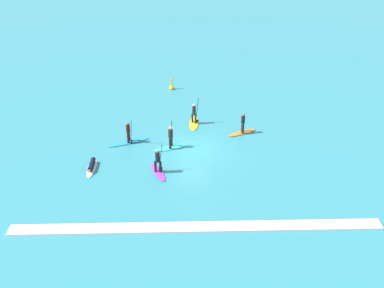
# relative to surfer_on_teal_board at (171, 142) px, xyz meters

# --- Properties ---
(ground_plane) EXTENTS (120.00, 120.00, 0.00)m
(ground_plane) POSITION_rel_surfer_on_teal_board_xyz_m (1.58, -0.36, -0.51)
(ground_plane) COLOR teal
(ground_plane) RESTS_ON ground
(surfer_on_teal_board) EXTENTS (2.85, 1.61, 2.21)m
(surfer_on_teal_board) POSITION_rel_surfer_on_teal_board_xyz_m (0.00, 0.00, 0.00)
(surfer_on_teal_board) COLOR #33C6CC
(surfer_on_teal_board) RESTS_ON ground_plane
(surfer_on_white_board) EXTENTS (0.59, 2.69, 0.44)m
(surfer_on_white_board) POSITION_rel_surfer_on_teal_board_xyz_m (-5.47, -2.80, -0.34)
(surfer_on_white_board) COLOR white
(surfer_on_white_board) RESTS_ON ground_plane
(surfer_on_blue_board) EXTENTS (3.21, 1.87, 2.06)m
(surfer_on_blue_board) POSITION_rel_surfer_on_teal_board_xyz_m (-3.23, 0.92, -0.10)
(surfer_on_blue_board) COLOR #1E8CD1
(surfer_on_blue_board) RESTS_ON ground_plane
(surfer_on_purple_board) EXTENTS (1.46, 2.59, 2.14)m
(surfer_on_purple_board) POSITION_rel_surfer_on_teal_board_xyz_m (-0.83, -3.53, -0.01)
(surfer_on_purple_board) COLOR purple
(surfer_on_purple_board) RESTS_ON ground_plane
(surfer_on_orange_board) EXTENTS (2.55, 1.71, 1.72)m
(surfer_on_orange_board) POSITION_rel_surfer_on_teal_board_xyz_m (5.67, 2.29, -0.06)
(surfer_on_orange_board) COLOR orange
(surfer_on_orange_board) RESTS_ON ground_plane
(surfer_on_yellow_board) EXTENTS (0.97, 2.93, 2.27)m
(surfer_on_yellow_board) POSITION_rel_surfer_on_teal_board_xyz_m (1.87, 4.15, -0.11)
(surfer_on_yellow_board) COLOR yellow
(surfer_on_yellow_board) RESTS_ON ground_plane
(marker_buoy) EXTENTS (0.51, 0.51, 1.26)m
(marker_buoy) POSITION_rel_surfer_on_teal_board_xyz_m (-0.06, 11.97, -0.31)
(marker_buoy) COLOR yellow
(marker_buoy) RESTS_ON ground_plane
(wave_crest) EXTENTS (21.27, 0.90, 0.18)m
(wave_crest) POSITION_rel_surfer_on_teal_board_xyz_m (1.58, -9.74, -0.42)
(wave_crest) COLOR white
(wave_crest) RESTS_ON ground_plane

